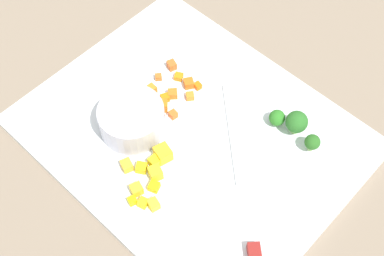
# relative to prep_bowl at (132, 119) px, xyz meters

# --- Properties ---
(ground_plane) EXTENTS (4.00, 4.00, 0.00)m
(ground_plane) POSITION_rel_prep_bowl_xyz_m (-0.07, -0.06, -0.04)
(ground_plane) COLOR gray
(cutting_board) EXTENTS (0.49, 0.40, 0.01)m
(cutting_board) POSITION_rel_prep_bowl_xyz_m (-0.07, -0.06, -0.03)
(cutting_board) COLOR white
(cutting_board) RESTS_ON ground_plane
(prep_bowl) EXTENTS (0.10, 0.10, 0.05)m
(prep_bowl) POSITION_rel_prep_bowl_xyz_m (0.00, 0.00, 0.00)
(prep_bowl) COLOR #B5B3C3
(prep_bowl) RESTS_ON cutting_board
(chef_knife) EXTENTS (0.28, 0.26, 0.02)m
(chef_knife) POSITION_rel_prep_bowl_xyz_m (-0.23, -0.01, -0.02)
(chef_knife) COLOR silver
(chef_knife) RESTS_ON cutting_board
(carrot_dice_0) EXTENTS (0.02, 0.02, 0.01)m
(carrot_dice_0) POSITION_rel_prep_bowl_xyz_m (0.02, -0.12, -0.02)
(carrot_dice_0) COLOR orange
(carrot_dice_0) RESTS_ON cutting_board
(carrot_dice_1) EXTENTS (0.02, 0.02, 0.01)m
(carrot_dice_1) POSITION_rel_prep_bowl_xyz_m (0.00, -0.07, -0.02)
(carrot_dice_1) COLOR orange
(carrot_dice_1) RESTS_ON cutting_board
(carrot_dice_2) EXTENTS (0.01, 0.01, 0.01)m
(carrot_dice_2) POSITION_rel_prep_bowl_xyz_m (0.04, -0.10, -0.02)
(carrot_dice_2) COLOR orange
(carrot_dice_2) RESTS_ON cutting_board
(carrot_dice_3) EXTENTS (0.02, 0.02, 0.01)m
(carrot_dice_3) POSITION_rel_prep_bowl_xyz_m (-0.03, -0.10, -0.02)
(carrot_dice_3) COLOR orange
(carrot_dice_3) RESTS_ON cutting_board
(carrot_dice_4) EXTENTS (0.02, 0.01, 0.01)m
(carrot_dice_4) POSITION_rel_prep_bowl_xyz_m (0.03, -0.07, -0.02)
(carrot_dice_4) COLOR orange
(carrot_dice_4) RESTS_ON cutting_board
(carrot_dice_5) EXTENTS (0.02, 0.02, 0.01)m
(carrot_dice_5) POSITION_rel_prep_bowl_xyz_m (-0.00, -0.09, -0.02)
(carrot_dice_5) COLOR orange
(carrot_dice_5) RESTS_ON cutting_board
(carrot_dice_6) EXTENTS (0.02, 0.02, 0.02)m
(carrot_dice_6) POSITION_rel_prep_bowl_xyz_m (-0.01, -0.06, -0.02)
(carrot_dice_6) COLOR orange
(carrot_dice_6) RESTS_ON cutting_board
(carrot_dice_7) EXTENTS (0.01, 0.01, 0.01)m
(carrot_dice_7) POSITION_rel_prep_bowl_xyz_m (-0.02, -0.13, -0.02)
(carrot_dice_7) COLOR orange
(carrot_dice_7) RESTS_ON cutting_board
(carrot_dice_8) EXTENTS (0.02, 0.02, 0.01)m
(carrot_dice_8) POSITION_rel_prep_bowl_xyz_m (-0.01, -0.12, -0.02)
(carrot_dice_8) COLOR orange
(carrot_dice_8) RESTS_ON cutting_board
(carrot_dice_9) EXTENTS (0.02, 0.02, 0.01)m
(carrot_dice_9) POSITION_rel_prep_bowl_xyz_m (0.04, -0.13, -0.02)
(carrot_dice_9) COLOR orange
(carrot_dice_9) RESTS_ON cutting_board
(carrot_dice_10) EXTENTS (0.01, 0.01, 0.01)m
(carrot_dice_10) POSITION_rel_prep_bowl_xyz_m (-0.03, -0.05, -0.02)
(carrot_dice_10) COLOR orange
(carrot_dice_10) RESTS_ON cutting_board
(pepper_dice_0) EXTENTS (0.02, 0.02, 0.01)m
(pepper_dice_0) POSITION_rel_prep_bowl_xyz_m (-0.12, 0.07, -0.02)
(pepper_dice_0) COLOR yellow
(pepper_dice_0) RESTS_ON cutting_board
(pepper_dice_1) EXTENTS (0.02, 0.02, 0.01)m
(pepper_dice_1) POSITION_rel_prep_bowl_xyz_m (-0.10, 0.05, -0.02)
(pepper_dice_1) COLOR yellow
(pepper_dice_1) RESTS_ON cutting_board
(pepper_dice_2) EXTENTS (0.02, 0.02, 0.01)m
(pepper_dice_2) POSITION_rel_prep_bowl_xyz_m (-0.05, 0.06, -0.02)
(pepper_dice_2) COLOR yellow
(pepper_dice_2) RESTS_ON cutting_board
(pepper_dice_3) EXTENTS (0.02, 0.02, 0.02)m
(pepper_dice_3) POSITION_rel_prep_bowl_xyz_m (-0.09, 0.07, -0.02)
(pepper_dice_3) COLOR yellow
(pepper_dice_3) RESTS_ON cutting_board
(pepper_dice_4) EXTENTS (0.02, 0.02, 0.02)m
(pepper_dice_4) POSITION_rel_prep_bowl_xyz_m (-0.09, 0.04, -0.01)
(pepper_dice_4) COLOR yellow
(pepper_dice_4) RESTS_ON cutting_board
(pepper_dice_5) EXTENTS (0.02, 0.02, 0.01)m
(pepper_dice_5) POSITION_rel_prep_bowl_xyz_m (-0.11, 0.08, -0.02)
(pepper_dice_5) COLOR yellow
(pepper_dice_5) RESTS_ON cutting_board
(pepper_dice_6) EXTENTS (0.01, 0.01, 0.01)m
(pepper_dice_6) POSITION_rel_prep_bowl_xyz_m (-0.09, 0.09, -0.02)
(pepper_dice_6) COLOR yellow
(pepper_dice_6) RESTS_ON cutting_board
(pepper_dice_7) EXTENTS (0.02, 0.02, 0.02)m
(pepper_dice_7) POSITION_rel_prep_bowl_xyz_m (-0.08, 0.02, -0.02)
(pepper_dice_7) COLOR yellow
(pepper_dice_7) RESTS_ON cutting_board
(pepper_dice_8) EXTENTS (0.02, 0.02, 0.01)m
(pepper_dice_8) POSITION_rel_prep_bowl_xyz_m (-0.06, 0.04, -0.02)
(pepper_dice_8) COLOR yellow
(pepper_dice_8) RESTS_ON cutting_board
(pepper_dice_9) EXTENTS (0.03, 0.03, 0.02)m
(pepper_dice_9) POSITION_rel_prep_bowl_xyz_m (-0.08, 0.01, -0.01)
(pepper_dice_9) COLOR yellow
(pepper_dice_9) RESTS_ON cutting_board
(broccoli_floret_0) EXTENTS (0.03, 0.03, 0.03)m
(broccoli_floret_0) POSITION_rel_prep_bowl_xyz_m (-0.16, -0.16, -0.01)
(broccoli_floret_0) COLOR #97C36B
(broccoli_floret_0) RESTS_ON cutting_board
(broccoli_floret_1) EXTENTS (0.02, 0.02, 0.03)m
(broccoli_floret_1) POSITION_rel_prep_bowl_xyz_m (-0.23, -0.16, -0.00)
(broccoli_floret_1) COLOR #90B46A
(broccoli_floret_1) RESTS_ON cutting_board
(broccoli_floret_2) EXTENTS (0.03, 0.03, 0.04)m
(broccoli_floret_2) POSITION_rel_prep_bowl_xyz_m (-0.19, -0.17, 0.00)
(broccoli_floret_2) COLOR #81B157
(broccoli_floret_2) RESTS_ON cutting_board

